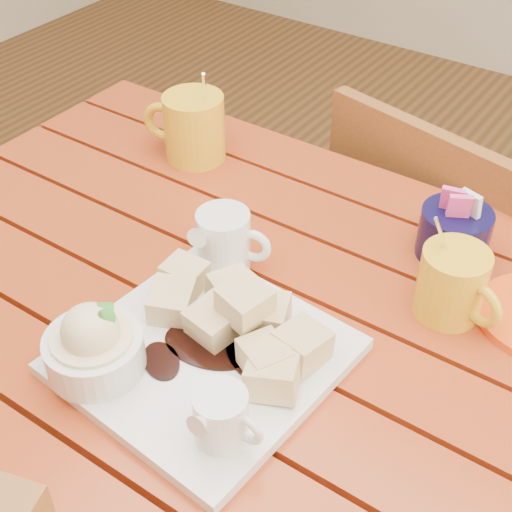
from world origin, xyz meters
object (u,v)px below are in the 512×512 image
Objects in this scene: coffee_mug_left at (193,126)px; chair_far at (432,271)px; dessert_plate at (182,347)px; coffee_mug_right at (453,284)px; table at (256,364)px.

chair_far is at bearing 24.48° from coffee_mug_left.
coffee_mug_right is at bearing 49.96° from dessert_plate.
table is at bearing 96.41° from chair_far.
coffee_mug_left reaches higher than chair_far.
coffee_mug_left reaches higher than table.
coffee_mug_left is 1.18× the size of coffee_mug_right.
coffee_mug_right reaches higher than chair_far.
dessert_plate is 0.38× the size of chair_far.
table is 0.29m from coffee_mug_right.
table is 8.37× the size of coffee_mug_right.
coffee_mug_right reaches higher than table.
coffee_mug_right is at bearing 33.26° from table.
table is at bearing -125.87° from coffee_mug_right.
table is at bearing -54.01° from coffee_mug_left.
coffee_mug_left reaches higher than coffee_mug_right.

